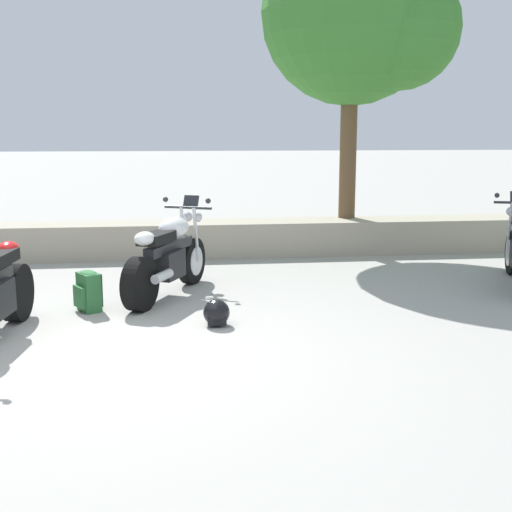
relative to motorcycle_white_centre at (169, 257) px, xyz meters
The scene contains 6 objects.
ground_plane 2.27m from the motorcycle_white_centre, 106.71° to the right, with size 120.00×120.00×0.00m, color #A3A099.
stone_wall 2.76m from the motorcycle_white_centre, 103.37° to the left, with size 36.00×0.80×0.55m, color #A89E89.
motorcycle_white_centre is the anchor object (origin of this frame).
rider_backpack 1.12m from the motorcycle_white_centre, 145.39° to the right, with size 0.34×0.35×0.47m.
rider_helmet 1.50m from the motorcycle_white_centre, 69.88° to the right, with size 0.28×0.28×0.28m.
leafy_tree_mid_left 5.38m from the motorcycle_white_centre, 42.19° to the left, with size 3.10×2.95×4.81m.
Camera 1 is at (0.75, -6.00, 2.02)m, focal length 46.84 mm.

